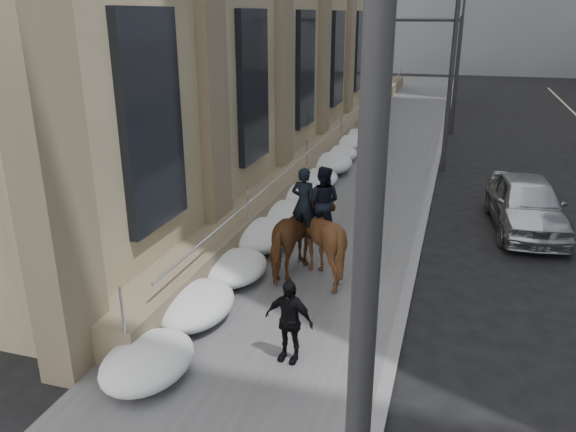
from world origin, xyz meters
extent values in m
plane|color=black|center=(0.00, 0.00, 0.00)|extent=(140.00, 140.00, 0.00)
cube|color=#4B4A4D|center=(0.00, 10.00, 0.06)|extent=(5.00, 80.00, 0.12)
cube|color=slate|center=(2.62, 10.00, 0.06)|extent=(0.24, 80.00, 0.12)
cube|color=#78694E|center=(-2.25, 20.00, 0.45)|extent=(1.10, 44.00, 0.90)
cylinder|color=silver|center=(-1.80, 20.00, 1.35)|extent=(0.06, 42.00, 0.06)
cube|color=black|center=(-2.70, 13.00, 4.00)|extent=(0.20, 2.20, 4.50)
cylinder|color=#2D2D30|center=(2.90, -6.00, 4.00)|extent=(0.18, 0.18, 8.00)
cylinder|color=#2D2D30|center=(2.90, 14.00, 4.00)|extent=(0.18, 0.18, 8.00)
cylinder|color=#2D2D30|center=(2.90, 34.00, 4.00)|extent=(0.18, 0.18, 8.00)
cylinder|color=#2D2D30|center=(3.00, 22.00, 3.00)|extent=(0.20, 0.20, 6.00)
cylinder|color=#2D2D30|center=(1.00, 22.00, 5.80)|extent=(4.00, 0.16, 0.16)
imported|color=black|center=(-0.50, 22.00, 5.30)|extent=(0.18, 0.22, 1.10)
ellipsoid|color=white|center=(-1.45, 0.00, 0.46)|extent=(1.50, 2.10, 0.68)
ellipsoid|color=white|center=(-1.40, 4.00, 0.48)|extent=(1.60, 2.20, 0.72)
ellipsoid|color=white|center=(-1.50, 8.00, 0.44)|extent=(1.40, 2.00, 0.64)
ellipsoid|color=white|center=(-1.35, 12.00, 0.50)|extent=(1.70, 2.30, 0.76)
ellipsoid|color=white|center=(-1.45, 16.00, 0.45)|extent=(1.50, 2.10, 0.66)
imported|color=#4D2C17|center=(0.01, 2.80, 1.08)|extent=(1.27, 2.37, 1.92)
imported|color=black|center=(0.01, 2.95, 1.88)|extent=(0.67, 0.48, 1.72)
imported|color=#412512|center=(0.48, 2.86, 1.13)|extent=(1.74, 1.93, 2.02)
imported|color=black|center=(0.48, 3.01, 1.93)|extent=(0.88, 0.70, 1.72)
imported|color=black|center=(0.80, -0.79, 0.92)|extent=(0.98, 0.52, 1.59)
imported|color=#A4A7AC|center=(5.52, 7.87, 0.81)|extent=(2.37, 4.94, 1.63)
camera|label=1|loc=(3.37, -9.24, 6.12)|focal=35.00mm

